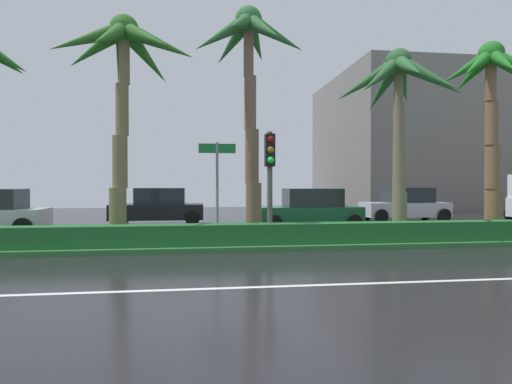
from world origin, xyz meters
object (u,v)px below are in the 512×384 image
at_px(palm_tree_mid_right, 491,88).
at_px(traffic_signal_median_right, 270,166).
at_px(car_in_traffic_third, 310,210).
at_px(palm_tree_centre_right, 400,89).
at_px(palm_tree_centre_left, 123,63).
at_px(palm_tree_centre, 249,58).
at_px(street_name_sign, 217,178).
at_px(car_in_traffic_second, 158,207).
at_px(car_in_traffic_fourth, 405,205).

relative_size(palm_tree_mid_right, traffic_signal_median_right, 2.09).
height_order(palm_tree_mid_right, car_in_traffic_third, palm_tree_mid_right).
bearing_deg(palm_tree_centre_right, palm_tree_centre_left, 179.50).
xyz_separation_m(palm_tree_centre, street_name_sign, (-1.15, -1.57, -4.05)).
bearing_deg(car_in_traffic_second, traffic_signal_median_right, 115.61).
height_order(palm_tree_centre, car_in_traffic_fourth, palm_tree_centre).
height_order(palm_tree_centre, traffic_signal_median_right, palm_tree_centre).
xyz_separation_m(palm_tree_centre, palm_tree_mid_right, (8.82, -0.10, -0.75)).
bearing_deg(palm_tree_mid_right, car_in_traffic_third, 150.26).
height_order(palm_tree_centre, palm_tree_centre_right, palm_tree_centre).
distance_m(palm_tree_centre_right, car_in_traffic_second, 11.88).
bearing_deg(palm_tree_mid_right, car_in_traffic_second, 152.26).
bearing_deg(car_in_traffic_second, palm_tree_centre, 118.97).
height_order(palm_tree_mid_right, car_in_traffic_second, palm_tree_mid_right).
xyz_separation_m(palm_tree_mid_right, car_in_traffic_fourth, (0.08, 6.59, -4.56)).
distance_m(palm_tree_mid_right, traffic_signal_median_right, 9.09).
distance_m(palm_tree_centre_left, car_in_traffic_fourth, 15.43).
distance_m(palm_tree_centre_right, car_in_traffic_third, 6.07).
bearing_deg(street_name_sign, palm_tree_centre, 53.86).
bearing_deg(palm_tree_centre_right, car_in_traffic_fourth, 61.53).
bearing_deg(palm_tree_mid_right, car_in_traffic_fourth, 89.29).
xyz_separation_m(palm_tree_centre, car_in_traffic_fourth, (8.90, 6.49, -5.31)).
distance_m(traffic_signal_median_right, car_in_traffic_second, 9.28).
bearing_deg(palm_tree_mid_right, palm_tree_centre, 179.38).
bearing_deg(street_name_sign, palm_tree_centre_right, 10.58).
bearing_deg(street_name_sign, palm_tree_mid_right, 8.44).
height_order(palm_tree_centre_left, palm_tree_centre, palm_tree_centre).
height_order(palm_tree_centre_right, traffic_signal_median_right, palm_tree_centre_right).
height_order(palm_tree_centre_left, car_in_traffic_third, palm_tree_centre_left).
bearing_deg(palm_tree_centre, palm_tree_mid_right, -0.62).
xyz_separation_m(car_in_traffic_second, car_in_traffic_fourth, (12.45, 0.08, 0.00)).
bearing_deg(traffic_signal_median_right, palm_tree_centre_left, 161.14).
xyz_separation_m(palm_tree_centre_left, car_in_traffic_fourth, (12.95, 6.80, -4.91)).
distance_m(traffic_signal_median_right, car_in_traffic_third, 5.91).
height_order(palm_tree_mid_right, traffic_signal_median_right, palm_tree_mid_right).
relative_size(palm_tree_centre_left, car_in_traffic_third, 1.65).
xyz_separation_m(street_name_sign, car_in_traffic_third, (4.13, 4.81, -1.25)).
relative_size(palm_tree_centre_right, street_name_sign, 2.14).
relative_size(palm_tree_centre_left, car_in_traffic_second, 1.65).
distance_m(palm_tree_mid_right, street_name_sign, 10.61).
relative_size(palm_tree_centre, traffic_signal_median_right, 2.33).
bearing_deg(palm_tree_centre_right, traffic_signal_median_right, -163.22).
height_order(palm_tree_centre_right, street_name_sign, palm_tree_centre_right).
bearing_deg(palm_tree_centre_right, car_in_traffic_second, 142.03).
distance_m(palm_tree_centre, street_name_sign, 4.50).
bearing_deg(car_in_traffic_second, street_name_sign, 106.73).
distance_m(palm_tree_centre_right, street_name_sign, 7.13).
bearing_deg(car_in_traffic_second, palm_tree_centre_left, 85.80).
relative_size(palm_tree_centre, car_in_traffic_fourth, 1.80).
bearing_deg(street_name_sign, car_in_traffic_second, 106.73).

